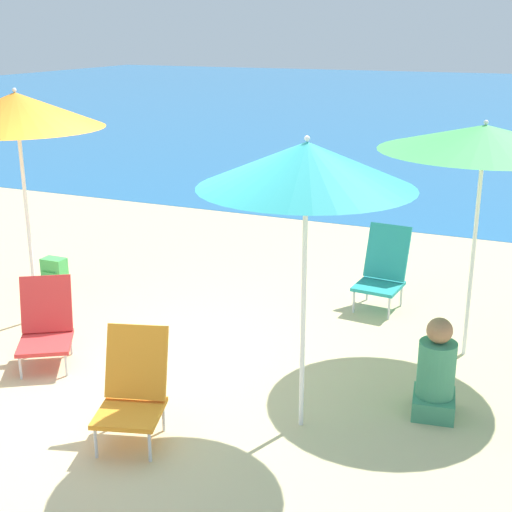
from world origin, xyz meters
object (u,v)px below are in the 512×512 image
(beach_umbrella_orange, at_px, (16,110))
(backpack_green, at_px, (54,271))
(beach_umbrella_green, at_px, (485,138))
(beach_chair_red, at_px, (46,324))
(beach_chair_orange, at_px, (133,386))
(beach_chair_teal, at_px, (383,268))
(person_seated_near, at_px, (436,375))
(beach_umbrella_teal, at_px, (307,165))

(beach_umbrella_orange, height_order, backpack_green, beach_umbrella_orange)
(beach_umbrella_green, bearing_deg, beach_chair_red, -154.68)
(beach_chair_orange, distance_m, beach_chair_teal, 3.44)
(beach_umbrella_orange, xyz_separation_m, beach_umbrella_green, (4.18, 0.91, -0.14))
(beach_umbrella_orange, bearing_deg, beach_chair_red, -44.56)
(person_seated_near, bearing_deg, beach_umbrella_teal, -156.16)
(beach_chair_red, bearing_deg, beach_chair_orange, -59.97)
(backpack_green, bearing_deg, beach_chair_red, -53.00)
(beach_umbrella_green, height_order, beach_chair_teal, beach_umbrella_green)
(beach_umbrella_orange, distance_m, backpack_green, 2.29)
(beach_chair_teal, relative_size, backpack_green, 2.89)
(beach_umbrella_green, xyz_separation_m, beach_chair_orange, (-2.04, -2.38, -1.60))
(beach_chair_orange, xyz_separation_m, person_seated_near, (1.97, 1.20, -0.07))
(beach_umbrella_teal, xyz_separation_m, beach_chair_teal, (-0.03, 2.65, -1.57))
(beach_umbrella_green, distance_m, backpack_green, 5.08)
(beach_umbrella_teal, relative_size, beach_chair_orange, 2.72)
(beach_umbrella_teal, bearing_deg, backpack_green, 154.13)
(beach_umbrella_orange, relative_size, beach_chair_orange, 2.91)
(beach_umbrella_teal, relative_size, backpack_green, 7.32)
(beach_umbrella_orange, distance_m, beach_umbrella_green, 4.28)
(person_seated_near, bearing_deg, beach_chair_red, 178.85)
(beach_umbrella_green, bearing_deg, beach_chair_orange, -130.61)
(beach_umbrella_teal, xyz_separation_m, beach_chair_orange, (-1.08, -0.63, -1.60))
(beach_umbrella_teal, height_order, beach_chair_orange, beach_umbrella_teal)
(beach_umbrella_orange, xyz_separation_m, backpack_green, (-0.55, 0.98, -1.99))
(backpack_green, bearing_deg, beach_umbrella_green, -0.79)
(beach_umbrella_teal, bearing_deg, beach_chair_orange, -149.87)
(beach_umbrella_orange, distance_m, beach_chair_orange, 3.13)
(beach_umbrella_green, distance_m, beach_umbrella_teal, 2.01)
(beach_chair_teal, distance_m, backpack_green, 3.83)
(beach_umbrella_orange, xyz_separation_m, beach_chair_orange, (2.14, -1.47, -1.74))
(beach_umbrella_green, relative_size, person_seated_near, 2.68)
(beach_umbrella_green, distance_m, beach_chair_teal, 2.07)
(beach_chair_red, relative_size, person_seated_near, 0.94)
(beach_chair_orange, distance_m, beach_chair_red, 1.60)
(beach_chair_orange, relative_size, beach_chair_teal, 0.93)
(beach_umbrella_orange, height_order, beach_chair_red, beach_umbrella_orange)
(beach_umbrella_teal, distance_m, person_seated_near, 1.98)
(beach_chair_teal, distance_m, person_seated_near, 2.28)
(beach_umbrella_teal, height_order, backpack_green, beach_umbrella_teal)
(beach_umbrella_teal, bearing_deg, beach_chair_teal, 90.66)
(beach_chair_red, relative_size, backpack_green, 2.51)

